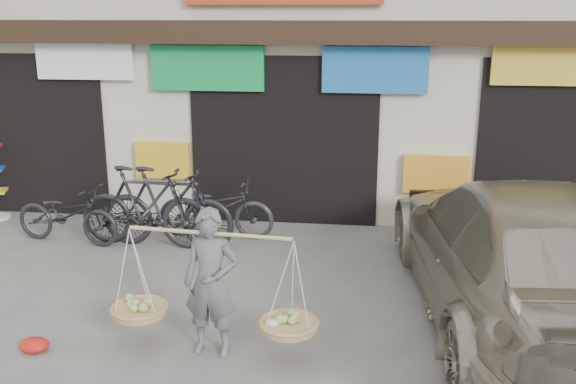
# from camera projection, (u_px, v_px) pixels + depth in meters

# --- Properties ---
(ground) EXTENTS (70.00, 70.00, 0.00)m
(ground) POSITION_uv_depth(u_px,v_px,m) (244.00, 318.00, 7.27)
(ground) COLOR slate
(ground) RESTS_ON ground
(shophouse_block) EXTENTS (14.00, 6.32, 7.00)m
(shophouse_block) POSITION_uv_depth(u_px,v_px,m) (304.00, 7.00, 12.47)
(shophouse_block) COLOR beige
(shophouse_block) RESTS_ON ground
(street_vendor) EXTENTS (2.13, 0.70, 1.52)m
(street_vendor) POSITION_uv_depth(u_px,v_px,m) (211.00, 289.00, 6.36)
(street_vendor) COLOR slate
(street_vendor) RESTS_ON ground
(bike_0) EXTENTS (1.77, 0.86, 0.89)m
(bike_0) POSITION_uv_depth(u_px,v_px,m) (67.00, 214.00, 9.53)
(bike_0) COLOR #232326
(bike_0) RESTS_ON ground
(bike_1) EXTENTS (2.04, 0.69, 1.21)m
(bike_1) POSITION_uv_depth(u_px,v_px,m) (146.00, 207.00, 9.35)
(bike_1) COLOR #242429
(bike_1) RESTS_ON ground
(bike_2) EXTENTS (1.79, 0.63, 0.94)m
(bike_2) POSITION_uv_depth(u_px,v_px,m) (216.00, 208.00, 9.76)
(bike_2) COLOR #2C2D32
(bike_2) RESTS_ON ground
(bike_3) EXTENTS (2.04, 0.69, 1.21)m
(bike_3) POSITION_uv_depth(u_px,v_px,m) (167.00, 208.00, 9.31)
(bike_3) COLOR #242429
(bike_3) RESTS_ON ground
(suv) EXTENTS (2.76, 5.80, 1.63)m
(suv) POSITION_uv_depth(u_px,v_px,m) (524.00, 253.00, 6.97)
(suv) COLOR #B0A48E
(suv) RESTS_ON ground
(red_bag) EXTENTS (0.31, 0.25, 0.14)m
(red_bag) POSITION_uv_depth(u_px,v_px,m) (34.00, 345.00, 6.54)
(red_bag) COLOR red
(red_bag) RESTS_ON ground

